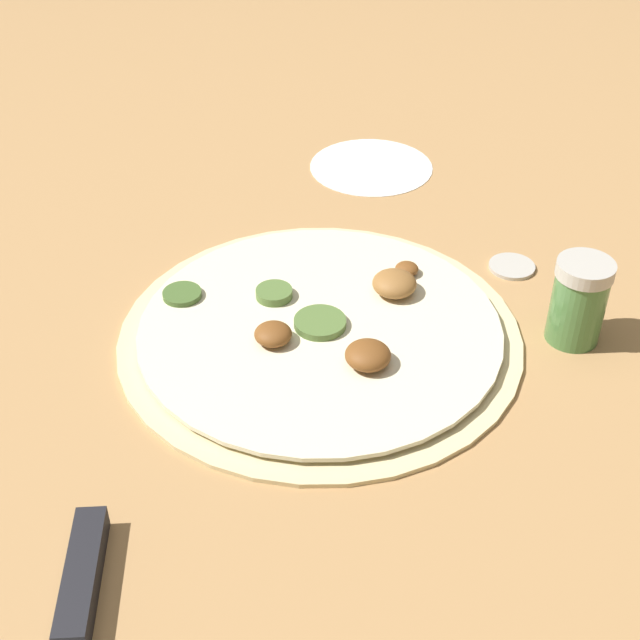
% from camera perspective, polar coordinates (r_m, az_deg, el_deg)
% --- Properties ---
extents(ground_plane, '(3.00, 3.00, 0.00)m').
position_cam_1_polar(ground_plane, '(0.75, -0.00, -1.10)').
color(ground_plane, tan).
extents(pizza, '(0.34, 0.34, 0.03)m').
position_cam_1_polar(pizza, '(0.75, 0.09, -0.67)').
color(pizza, beige).
rests_on(pizza, ground_plane).
extents(spice_jar, '(0.05, 0.05, 0.08)m').
position_cam_1_polar(spice_jar, '(0.76, 16.23, 1.19)').
color(spice_jar, '#4C7F42').
rests_on(spice_jar, ground_plane).
extents(loose_cap, '(0.04, 0.04, 0.01)m').
position_cam_1_polar(loose_cap, '(0.85, 12.20, 3.46)').
color(loose_cap, beige).
rests_on(loose_cap, ground_plane).
extents(flour_patch, '(0.14, 0.14, 0.00)m').
position_cam_1_polar(flour_patch, '(1.01, 3.30, 9.79)').
color(flour_patch, white).
rests_on(flour_patch, ground_plane).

